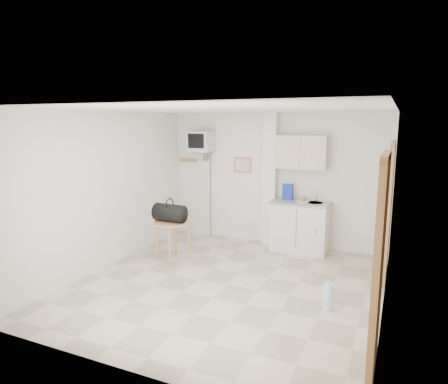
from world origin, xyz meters
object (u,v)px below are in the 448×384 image
at_px(round_table, 173,227).
at_px(water_bottle, 328,297).
at_px(crt_television, 201,142).
at_px(duffel_bag, 170,213).

height_order(round_table, water_bottle, round_table).
height_order(crt_television, water_bottle, crt_television).
relative_size(crt_television, duffel_bag, 3.84).
bearing_deg(duffel_bag, round_table, 35.66).
height_order(round_table, duffel_bag, duffel_bag).
relative_size(round_table, duffel_bag, 1.21).
xyz_separation_m(round_table, water_bottle, (2.74, -0.80, -0.42)).
bearing_deg(water_bottle, round_table, 163.74).
distance_m(round_table, water_bottle, 2.89).
distance_m(crt_television, water_bottle, 4.07).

